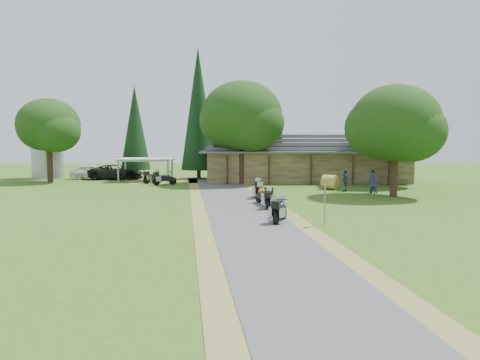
{
  "coord_description": "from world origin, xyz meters",
  "views": [
    {
      "loc": [
        0.19,
        -25.15,
        4.34
      ],
      "look_at": [
        -0.5,
        6.21,
        1.6
      ],
      "focal_mm": 35.0,
      "sensor_mm": 36.0,
      "label": 1
    }
  ],
  "objects_px": {
    "motorcycle_row_a": "(280,209)",
    "motorcycle_carport_a": "(153,176)",
    "lodge": "(306,157)",
    "motorcycle_row_b": "(279,207)",
    "motorcycle_row_e": "(258,188)",
    "motorcycle_row_d": "(264,194)",
    "car_white_sedan": "(93,170)",
    "motorcycle_carport_b": "(165,178)",
    "car_dark_suv": "(116,168)",
    "motorcycle_row_c": "(268,198)",
    "carport": "(146,170)",
    "hay_bale": "(330,182)",
    "silo": "(47,147)"
  },
  "relations": [
    {
      "from": "car_white_sedan",
      "to": "motorcycle_row_a",
      "type": "xyz_separation_m",
      "value": [
        18.76,
        -26.26,
        -0.31
      ]
    },
    {
      "from": "motorcycle_row_d",
      "to": "motorcycle_carport_a",
      "type": "distance_m",
      "value": 18.1
    },
    {
      "from": "motorcycle_row_e",
      "to": "car_dark_suv",
      "type": "bearing_deg",
      "value": 45.16
    },
    {
      "from": "silo",
      "to": "hay_bale",
      "type": "bearing_deg",
      "value": -20.65
    },
    {
      "from": "motorcycle_row_c",
      "to": "motorcycle_carport_a",
      "type": "xyz_separation_m",
      "value": [
        -10.74,
        16.46,
        0.05
      ]
    },
    {
      "from": "motorcycle_row_e",
      "to": "carport",
      "type": "bearing_deg",
      "value": 41.31
    },
    {
      "from": "hay_bale",
      "to": "carport",
      "type": "bearing_deg",
      "value": 156.62
    },
    {
      "from": "car_dark_suv",
      "to": "hay_bale",
      "type": "bearing_deg",
      "value": -120.42
    },
    {
      "from": "car_white_sedan",
      "to": "motorcycle_row_b",
      "type": "xyz_separation_m",
      "value": [
        18.83,
        -24.53,
        -0.43
      ]
    },
    {
      "from": "carport",
      "to": "motorcycle_row_a",
      "type": "distance_m",
      "value": 26.79
    },
    {
      "from": "carport",
      "to": "car_dark_suv",
      "type": "xyz_separation_m",
      "value": [
        -3.75,
        2.2,
        0.01
      ]
    },
    {
      "from": "car_white_sedan",
      "to": "motorcycle_row_b",
      "type": "distance_m",
      "value": 30.92
    },
    {
      "from": "motorcycle_carport_b",
      "to": "motorcycle_row_b",
      "type": "bearing_deg",
      "value": -91.26
    },
    {
      "from": "motorcycle_row_a",
      "to": "motorcycle_carport_a",
      "type": "distance_m",
      "value": 24.08
    },
    {
      "from": "motorcycle_row_d",
      "to": "hay_bale",
      "type": "bearing_deg",
      "value": -55.35
    },
    {
      "from": "lodge",
      "to": "silo",
      "type": "distance_m",
      "value": 28.5
    },
    {
      "from": "lodge",
      "to": "car_dark_suv",
      "type": "height_order",
      "value": "lodge"
    },
    {
      "from": "motorcycle_carport_a",
      "to": "hay_bale",
      "type": "bearing_deg",
      "value": -68.53
    },
    {
      "from": "motorcycle_row_e",
      "to": "motorcycle_carport_a",
      "type": "bearing_deg",
      "value": 43.64
    },
    {
      "from": "lodge",
      "to": "motorcycle_row_d",
      "type": "height_order",
      "value": "lodge"
    },
    {
      "from": "carport",
      "to": "motorcycle_row_d",
      "type": "relative_size",
      "value": 2.71
    },
    {
      "from": "lodge",
      "to": "motorcycle_carport_b",
      "type": "relative_size",
      "value": 10.3
    },
    {
      "from": "motorcycle_carport_b",
      "to": "lodge",
      "type": "bearing_deg",
      "value": -9.43
    },
    {
      "from": "motorcycle_row_c",
      "to": "motorcycle_carport_a",
      "type": "distance_m",
      "value": 19.65
    },
    {
      "from": "carport",
      "to": "car_white_sedan",
      "type": "height_order",
      "value": "carport"
    },
    {
      "from": "silo",
      "to": "car_white_sedan",
      "type": "height_order",
      "value": "silo"
    },
    {
      "from": "motorcycle_row_e",
      "to": "motorcycle_row_d",
      "type": "bearing_deg",
      "value": -173.33
    },
    {
      "from": "car_dark_suv",
      "to": "motorcycle_carport_a",
      "type": "bearing_deg",
      "value": -138.69
    },
    {
      "from": "car_white_sedan",
      "to": "hay_bale",
      "type": "xyz_separation_m",
      "value": [
        24.11,
        -10.16,
        -0.36
      ]
    },
    {
      "from": "motorcycle_row_c",
      "to": "motorcycle_carport_b",
      "type": "relative_size",
      "value": 0.89
    },
    {
      "from": "motorcycle_carport_a",
      "to": "motorcycle_row_d",
      "type": "bearing_deg",
      "value": -105.55
    },
    {
      "from": "car_white_sedan",
      "to": "motorcycle_row_b",
      "type": "height_order",
      "value": "car_white_sedan"
    },
    {
      "from": "motorcycle_row_a",
      "to": "hay_bale",
      "type": "relative_size",
      "value": 1.6
    },
    {
      "from": "silo",
      "to": "car_dark_suv",
      "type": "xyz_separation_m",
      "value": [
        8.03,
        -1.26,
        -2.22
      ]
    },
    {
      "from": "silo",
      "to": "car_dark_suv",
      "type": "relative_size",
      "value": 1.09
    },
    {
      "from": "motorcycle_row_b",
      "to": "motorcycle_row_e",
      "type": "xyz_separation_m",
      "value": [
        -1.06,
        8.39,
        0.14
      ]
    },
    {
      "from": "lodge",
      "to": "motorcycle_row_b",
      "type": "bearing_deg",
      "value": -100.23
    },
    {
      "from": "car_white_sedan",
      "to": "motorcycle_row_e",
      "type": "bearing_deg",
      "value": -136.73
    },
    {
      "from": "car_dark_suv",
      "to": "motorcycle_carport_b",
      "type": "relative_size",
      "value": 3.04
    },
    {
      "from": "silo",
      "to": "motorcycle_row_c",
      "type": "relative_size",
      "value": 3.7
    },
    {
      "from": "lodge",
      "to": "motorcycle_row_d",
      "type": "relative_size",
      "value": 10.48
    },
    {
      "from": "lodge",
      "to": "motorcycle_carport_b",
      "type": "bearing_deg",
      "value": -159.67
    },
    {
      "from": "lodge",
      "to": "motorcycle_carport_b",
      "type": "xyz_separation_m",
      "value": [
        -13.93,
        -5.16,
        -1.74
      ]
    },
    {
      "from": "motorcycle_row_d",
      "to": "motorcycle_carport_b",
      "type": "relative_size",
      "value": 0.98
    },
    {
      "from": "motorcycle_row_a",
      "to": "motorcycle_row_e",
      "type": "bearing_deg",
      "value": 24.12
    },
    {
      "from": "motorcycle_row_e",
      "to": "motorcycle_carport_a",
      "type": "xyz_separation_m",
      "value": [
        -10.16,
        11.22,
        -0.02
      ]
    },
    {
      "from": "car_white_sedan",
      "to": "motorcycle_row_c",
      "type": "height_order",
      "value": "car_white_sedan"
    },
    {
      "from": "silo",
      "to": "motorcycle_row_a",
      "type": "height_order",
      "value": "silo"
    },
    {
      "from": "motorcycle_carport_b",
      "to": "silo",
      "type": "bearing_deg",
      "value": 122.76
    },
    {
      "from": "motorcycle_row_a",
      "to": "motorcycle_carport_a",
      "type": "xyz_separation_m",
      "value": [
        -11.16,
        21.34,
        -0.0
      ]
    }
  ]
}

